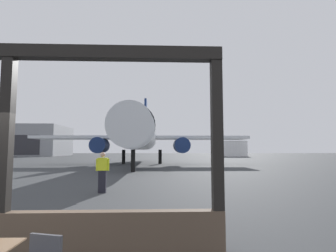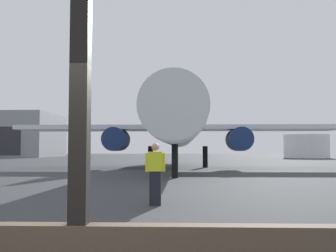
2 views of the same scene
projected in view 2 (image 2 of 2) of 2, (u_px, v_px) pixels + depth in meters
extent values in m
plane|color=#383A3D|center=(173.00, 164.00, 44.20)|extent=(220.00, 220.00, 0.00)
cube|color=black|center=(80.00, 131.00, 4.40)|extent=(0.20, 0.20, 3.53)
cylinder|color=silver|center=(178.00, 125.00, 34.59)|extent=(3.67, 26.62, 3.67)
cone|color=silver|center=(174.00, 107.00, 20.01)|extent=(3.49, 2.60, 3.49)
cylinder|color=black|center=(175.00, 108.00, 21.92)|extent=(3.75, 0.90, 3.75)
cube|color=silver|center=(94.00, 128.00, 34.37)|extent=(12.53, 4.20, 0.36)
cube|color=silver|center=(262.00, 128.00, 33.84)|extent=(12.53, 4.20, 0.36)
cylinder|color=navy|center=(116.00, 139.00, 32.84)|extent=(1.90, 3.20, 1.90)
cylinder|color=navy|center=(239.00, 139.00, 32.47)|extent=(1.90, 3.20, 1.90)
cube|color=navy|center=(179.00, 95.00, 46.62)|extent=(0.36, 4.40, 5.20)
cylinder|color=black|center=(175.00, 161.00, 22.04)|extent=(0.36, 0.36, 1.86)
cylinder|color=black|center=(150.00, 157.00, 35.05)|extent=(0.44, 0.44, 1.86)
cylinder|color=black|center=(205.00, 157.00, 34.87)|extent=(0.44, 0.44, 1.86)
cube|color=black|center=(155.00, 188.00, 11.16)|extent=(0.32, 0.20, 0.95)
cube|color=yellow|center=(155.00, 161.00, 11.20)|extent=(0.40, 0.22, 0.55)
sphere|color=tan|center=(155.00, 147.00, 11.22)|extent=(0.22, 0.22, 0.22)
cylinder|color=yellow|center=(147.00, 162.00, 11.14)|extent=(0.09, 0.09, 0.52)
cylinder|color=yellow|center=(164.00, 162.00, 11.26)|extent=(0.09, 0.09, 0.52)
cylinder|color=white|center=(306.00, 146.00, 75.44)|extent=(8.32, 8.32, 4.39)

